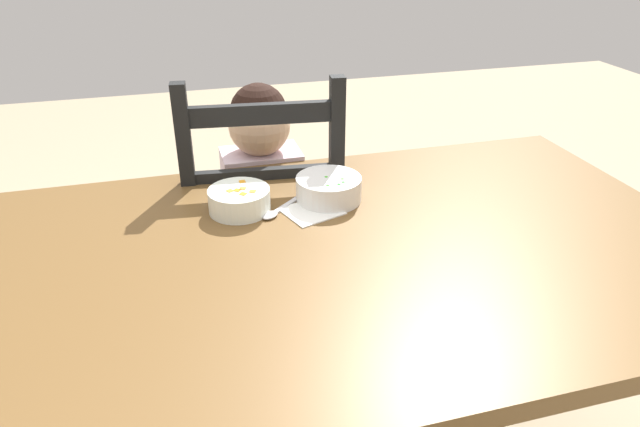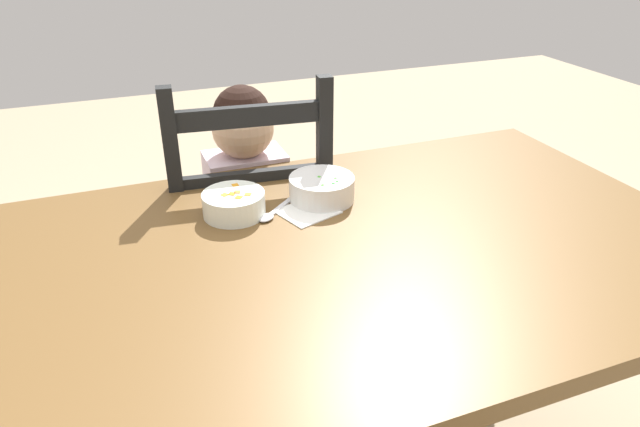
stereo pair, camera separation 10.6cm
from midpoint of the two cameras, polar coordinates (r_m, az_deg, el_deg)
The scene contains 7 objects.
dining_table at distance 1.24m, azimuth 0.49°, elevation -6.99°, with size 1.54×0.94×0.77m.
dining_chair at distance 1.74m, azimuth -8.59°, elevation -3.61°, with size 0.46×0.46×1.02m.
child_figure at distance 1.66m, azimuth -8.75°, elevation 1.12°, with size 0.32×0.31×0.97m.
bowl_of_peas at distance 1.37m, azimuth -2.05°, elevation 2.51°, with size 0.16×0.16×0.06m.
bowl_of_carrots at distance 1.32m, azimuth -10.78°, elevation 0.96°, with size 0.14×0.14×0.06m.
spoon at distance 1.31m, azimuth -7.18°, elevation -0.11°, with size 0.12×0.11×0.01m.
paper_napkin at distance 1.32m, azimuth -3.54°, elevation 0.13°, with size 0.12×0.11×0.00m, color white.
Camera 2 is at (-0.43, -0.93, 1.38)m, focal length 32.43 mm.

